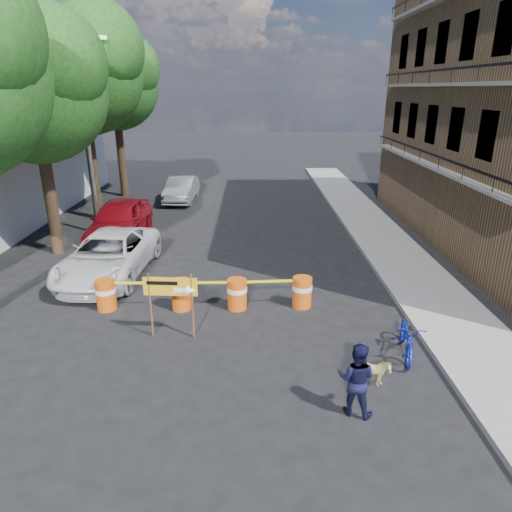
{
  "coord_description": "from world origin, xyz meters",
  "views": [
    {
      "loc": [
        0.71,
        -9.82,
        6.02
      ],
      "look_at": [
        0.85,
        2.99,
        1.3
      ],
      "focal_mm": 32.0,
      "sensor_mm": 36.0,
      "label": 1
    }
  ],
  "objects_px": {
    "dog": "(372,373)",
    "suv_white": "(109,256)",
    "barrel_far_left": "(106,294)",
    "pedestrian": "(356,379)",
    "bicycle": "(409,321)",
    "sedan_silver": "(182,189)",
    "barrel_mid_right": "(237,293)",
    "barrel_mid_left": "(181,294)",
    "sedan_red": "(120,220)",
    "detour_sign": "(177,292)",
    "barrel_far_right": "(302,291)"
  },
  "relations": [
    {
      "from": "barrel_far_left",
      "to": "sedan_red",
      "type": "relative_size",
      "value": 0.18
    },
    {
      "from": "sedan_silver",
      "to": "bicycle",
      "type": "bearing_deg",
      "value": -61.9
    },
    {
      "from": "dog",
      "to": "barrel_far_right",
      "type": "bearing_deg",
      "value": 26.96
    },
    {
      "from": "pedestrian",
      "to": "sedan_red",
      "type": "xyz_separation_m",
      "value": [
        -7.51,
        11.07,
        0.07
      ]
    },
    {
      "from": "pedestrian",
      "to": "suv_white",
      "type": "height_order",
      "value": "pedestrian"
    },
    {
      "from": "barrel_mid_right",
      "to": "suv_white",
      "type": "distance_m",
      "value": 5.07
    },
    {
      "from": "detour_sign",
      "to": "suv_white",
      "type": "xyz_separation_m",
      "value": [
        -2.96,
        4.14,
        -0.55
      ]
    },
    {
      "from": "barrel_mid_left",
      "to": "suv_white",
      "type": "relative_size",
      "value": 0.17
    },
    {
      "from": "bicycle",
      "to": "dog",
      "type": "distance_m",
      "value": 1.76
    },
    {
      "from": "pedestrian",
      "to": "sedan_red",
      "type": "relative_size",
      "value": 0.31
    },
    {
      "from": "barrel_far_right",
      "to": "sedan_silver",
      "type": "relative_size",
      "value": 0.22
    },
    {
      "from": "barrel_far_left",
      "to": "pedestrian",
      "type": "bearing_deg",
      "value": -36.38
    },
    {
      "from": "barrel_mid_left",
      "to": "bicycle",
      "type": "height_order",
      "value": "bicycle"
    },
    {
      "from": "barrel_mid_right",
      "to": "suv_white",
      "type": "relative_size",
      "value": 0.17
    },
    {
      "from": "barrel_mid_right",
      "to": "barrel_far_right",
      "type": "distance_m",
      "value": 1.89
    },
    {
      "from": "dog",
      "to": "pedestrian",
      "type": "bearing_deg",
      "value": 158.41
    },
    {
      "from": "barrel_far_right",
      "to": "detour_sign",
      "type": "relative_size",
      "value": 0.52
    },
    {
      "from": "suv_white",
      "to": "detour_sign",
      "type": "bearing_deg",
      "value": -50.46
    },
    {
      "from": "barrel_far_right",
      "to": "pedestrian",
      "type": "height_order",
      "value": "pedestrian"
    },
    {
      "from": "barrel_mid_right",
      "to": "sedan_red",
      "type": "distance_m",
      "value": 8.27
    },
    {
      "from": "sedan_silver",
      "to": "dog",
      "type": "bearing_deg",
      "value": -66.71
    },
    {
      "from": "pedestrian",
      "to": "detour_sign",
      "type": "bearing_deg",
      "value": -15.34
    },
    {
      "from": "barrel_mid_right",
      "to": "bicycle",
      "type": "distance_m",
      "value": 4.83
    },
    {
      "from": "sedan_red",
      "to": "sedan_silver",
      "type": "bearing_deg",
      "value": 77.85
    },
    {
      "from": "suv_white",
      "to": "sedan_red",
      "type": "xyz_separation_m",
      "value": [
        -0.7,
        3.98,
        0.12
      ]
    },
    {
      "from": "detour_sign",
      "to": "sedan_red",
      "type": "bearing_deg",
      "value": 118.19
    },
    {
      "from": "detour_sign",
      "to": "dog",
      "type": "bearing_deg",
      "value": -21.51
    },
    {
      "from": "barrel_far_right",
      "to": "sedan_silver",
      "type": "bearing_deg",
      "value": 111.92
    },
    {
      "from": "barrel_far_left",
      "to": "sedan_red",
      "type": "xyz_separation_m",
      "value": [
        -1.33,
        6.51,
        0.37
      ]
    },
    {
      "from": "detour_sign",
      "to": "sedan_red",
      "type": "relative_size",
      "value": 0.35
    },
    {
      "from": "barrel_mid_left",
      "to": "sedan_red",
      "type": "height_order",
      "value": "sedan_red"
    },
    {
      "from": "barrel_mid_right",
      "to": "barrel_far_right",
      "type": "bearing_deg",
      "value": 3.49
    },
    {
      "from": "pedestrian",
      "to": "barrel_mid_left",
      "type": "bearing_deg",
      "value": -26.43
    },
    {
      "from": "barrel_mid_left",
      "to": "barrel_mid_right",
      "type": "relative_size",
      "value": 1.0
    },
    {
      "from": "bicycle",
      "to": "suv_white",
      "type": "height_order",
      "value": "bicycle"
    },
    {
      "from": "suv_white",
      "to": "sedan_silver",
      "type": "distance_m",
      "value": 11.06
    },
    {
      "from": "barrel_mid_right",
      "to": "barrel_far_right",
      "type": "relative_size",
      "value": 1.0
    },
    {
      "from": "barrel_far_left",
      "to": "dog",
      "type": "xyz_separation_m",
      "value": [
        6.74,
        -3.71,
        -0.15
      ]
    },
    {
      "from": "sedan_red",
      "to": "sedan_silver",
      "type": "distance_m",
      "value": 7.22
    },
    {
      "from": "bicycle",
      "to": "dog",
      "type": "relative_size",
      "value": 2.36
    },
    {
      "from": "barrel_far_left",
      "to": "suv_white",
      "type": "xyz_separation_m",
      "value": [
        -0.63,
        2.53,
        0.25
      ]
    },
    {
      "from": "pedestrian",
      "to": "bicycle",
      "type": "xyz_separation_m",
      "value": [
        1.69,
        2.06,
        0.14
      ]
    },
    {
      "from": "barrel_far_left",
      "to": "pedestrian",
      "type": "xyz_separation_m",
      "value": [
        6.19,
        -4.56,
        0.3
      ]
    },
    {
      "from": "barrel_mid_right",
      "to": "pedestrian",
      "type": "height_order",
      "value": "pedestrian"
    },
    {
      "from": "bicycle",
      "to": "sedan_silver",
      "type": "xyz_separation_m",
      "value": [
        -7.63,
        16.06,
        -0.23
      ]
    },
    {
      "from": "bicycle",
      "to": "sedan_silver",
      "type": "bearing_deg",
      "value": 126.91
    },
    {
      "from": "dog",
      "to": "suv_white",
      "type": "bearing_deg",
      "value": 60.91
    },
    {
      "from": "barrel_mid_left",
      "to": "barrel_mid_right",
      "type": "height_order",
      "value": "same"
    },
    {
      "from": "barrel_far_left",
      "to": "sedan_silver",
      "type": "bearing_deg",
      "value": 88.95
    },
    {
      "from": "bicycle",
      "to": "sedan_red",
      "type": "distance_m",
      "value": 12.88
    }
  ]
}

